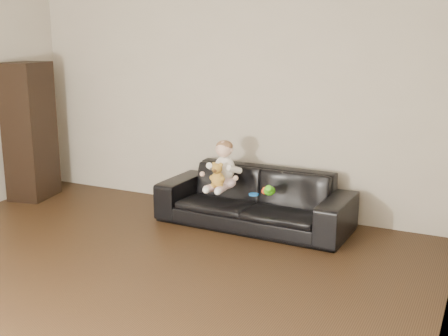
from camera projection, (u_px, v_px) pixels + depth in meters
The scene contains 11 objects.
floor at pixel (65, 306), 4.10m from camera, with size 5.50×5.50×0.00m, color #342212.
wall_back at pixel (228, 93), 6.19m from camera, with size 5.00×5.00×0.00m, color #B9AF9B.
wall_right at pixel (446, 169), 2.72m from camera, with size 5.50×5.50×0.00m, color #B9AF9B.
sofa at pixel (254, 198), 5.76m from camera, with size 1.98×0.77×0.58m, color black.
cabinet at pixel (30, 131), 6.67m from camera, with size 0.40×0.56×1.62m, color black.
shelf_item at pixel (29, 101), 6.57m from camera, with size 0.18×0.25×0.28m, color silver.
baby at pixel (223, 168), 5.72m from camera, with size 0.34×0.42×0.51m.
teddy_bear at pixel (217, 175), 5.59m from camera, with size 0.14×0.14×0.25m.
toy_green at pixel (270, 191), 5.54m from camera, with size 0.11×0.14×0.09m, color #4FD218.
toy_rattle at pixel (265, 191), 5.57m from camera, with size 0.07×0.07×0.07m, color #E3401A.
toy_blue_disc at pixel (254, 194), 5.56m from camera, with size 0.10×0.10×0.01m, color blue.
Camera 1 is at (2.70, -2.85, 1.94)m, focal length 45.00 mm.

